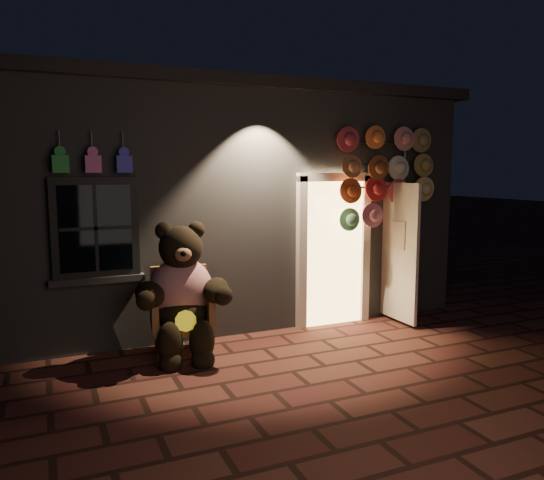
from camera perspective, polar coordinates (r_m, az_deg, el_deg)
ground at (r=6.10m, az=2.22°, el=-13.95°), size 60.00×60.00×0.00m
shop_building at (r=9.43m, az=-8.34°, el=4.48°), size 7.30×5.95×3.51m
wicker_armchair at (r=6.61m, az=-9.77°, el=-7.53°), size 0.80×0.74×1.05m
teddy_bear at (r=6.42m, az=-9.63°, el=-5.69°), size 1.21×1.01×1.69m
hat_rack at (r=7.84m, az=12.06°, el=6.97°), size 1.61×0.22×2.84m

